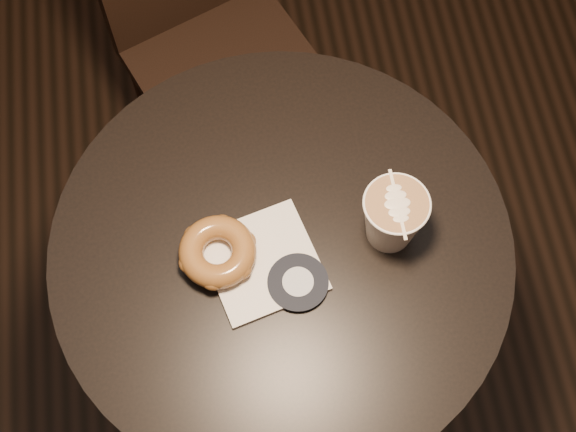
{
  "coord_description": "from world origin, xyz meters",
  "views": [
    {
      "loc": [
        -0.06,
        -0.44,
        1.86
      ],
      "look_at": [
        0.01,
        0.03,
        0.79
      ],
      "focal_mm": 50.0,
      "sensor_mm": 36.0,
      "label": 1
    }
  ],
  "objects_px": {
    "doughnut": "(218,252)",
    "latte_cup": "(393,218)",
    "chair": "(204,13)",
    "cafe_table": "(282,288)",
    "pastry_bag": "(263,262)"
  },
  "relations": [
    {
      "from": "chair",
      "to": "doughnut",
      "type": "height_order",
      "value": "chair"
    },
    {
      "from": "cafe_table",
      "to": "doughnut",
      "type": "distance_m",
      "value": 0.24
    },
    {
      "from": "doughnut",
      "to": "latte_cup",
      "type": "xyz_separation_m",
      "value": [
        0.26,
        0.0,
        0.03
      ]
    },
    {
      "from": "chair",
      "to": "doughnut",
      "type": "bearing_deg",
      "value": -114.56
    },
    {
      "from": "cafe_table",
      "to": "doughnut",
      "type": "relative_size",
      "value": 6.57
    },
    {
      "from": "cafe_table",
      "to": "pastry_bag",
      "type": "relative_size",
      "value": 4.81
    },
    {
      "from": "cafe_table",
      "to": "latte_cup",
      "type": "height_order",
      "value": "latte_cup"
    },
    {
      "from": "cafe_table",
      "to": "doughnut",
      "type": "height_order",
      "value": "doughnut"
    },
    {
      "from": "pastry_bag",
      "to": "latte_cup",
      "type": "bearing_deg",
      "value": -8.19
    },
    {
      "from": "pastry_bag",
      "to": "latte_cup",
      "type": "relative_size",
      "value": 1.46
    },
    {
      "from": "cafe_table",
      "to": "chair",
      "type": "bearing_deg",
      "value": 96.37
    },
    {
      "from": "cafe_table",
      "to": "pastry_bag",
      "type": "bearing_deg",
      "value": -141.1
    },
    {
      "from": "chair",
      "to": "latte_cup",
      "type": "distance_m",
      "value": 0.74
    },
    {
      "from": "chair",
      "to": "doughnut",
      "type": "distance_m",
      "value": 0.69
    },
    {
      "from": "doughnut",
      "to": "latte_cup",
      "type": "height_order",
      "value": "latte_cup"
    }
  ]
}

